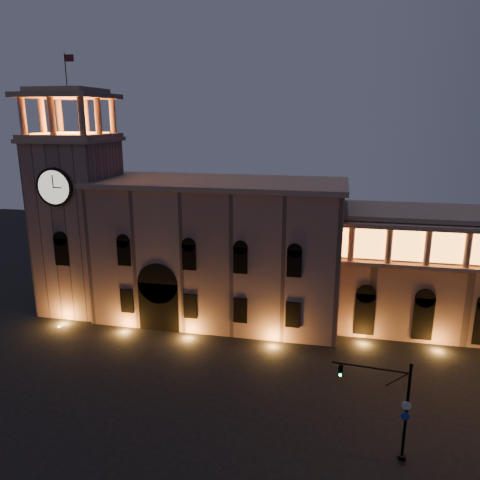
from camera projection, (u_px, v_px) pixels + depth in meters
The scene contains 4 objects.
ground at pixel (179, 420), 39.85m from camera, with size 160.00×160.00×0.00m, color black.
government_building at pixel (218, 250), 58.78m from camera, with size 30.80×12.80×17.60m.
clock_tower at pixel (79, 217), 60.59m from camera, with size 9.80×9.80×32.40m.
traffic_light at pixel (392, 408), 34.51m from camera, with size 5.84×0.90×8.03m.
Camera 1 is at (12.19, -32.82, 24.99)m, focal length 35.00 mm.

